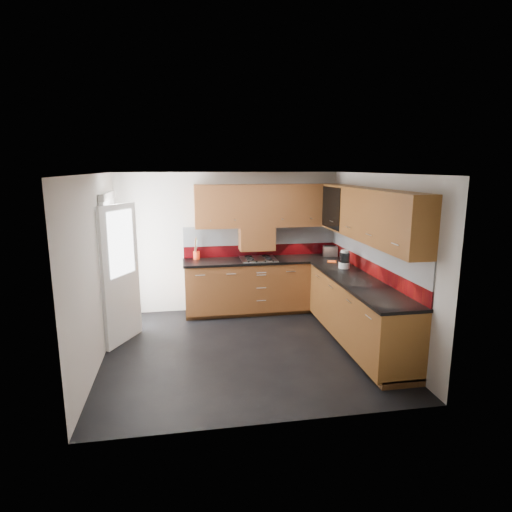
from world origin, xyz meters
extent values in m
cube|color=black|center=(0.00, 0.00, -0.01)|extent=(4.00, 3.80, 0.02)
cube|color=white|center=(0.00, 0.00, 2.45)|extent=(4.00, 3.80, 0.10)
cube|color=#BDB6AC|center=(0.00, 1.84, 1.20)|extent=(4.00, 0.08, 2.64)
cube|color=#BDB6AC|center=(0.00, -1.84, 1.20)|extent=(4.00, 0.08, 2.64)
cube|color=#BDB6AC|center=(-1.94, 0.00, 1.20)|extent=(0.08, 3.80, 2.64)
cube|color=#BDB6AC|center=(1.94, 0.00, 1.20)|extent=(0.08, 3.80, 2.64)
cube|color=#5C2F14|center=(0.55, 1.50, 0.48)|extent=(2.70, 0.60, 0.95)
cube|color=brown|center=(1.60, -0.10, 0.48)|extent=(0.60, 2.60, 0.95)
cube|color=#442813|center=(0.55, 1.53, 0.05)|extent=(2.70, 0.54, 0.10)
cube|color=#442813|center=(1.63, -0.10, 0.05)|extent=(0.54, 2.60, 0.10)
cube|color=black|center=(0.54, 1.49, 0.92)|extent=(2.72, 0.62, 0.04)
cube|color=black|center=(1.59, -0.12, 0.92)|extent=(0.62, 2.60, 0.04)
cube|color=#68090E|center=(0.55, 1.79, 1.04)|extent=(2.70, 0.02, 0.20)
cube|color=silver|center=(0.55, 1.79, 1.31)|extent=(2.70, 0.02, 0.34)
cube|color=#68090E|center=(1.89, 0.20, 1.04)|extent=(0.02, 3.20, 0.20)
cube|color=silver|center=(1.89, 0.20, 1.31)|extent=(0.02, 3.20, 0.34)
cube|color=#5C2F14|center=(0.65, 1.64, 1.84)|extent=(2.50, 0.33, 0.72)
cube|color=brown|center=(1.73, 0.04, 1.84)|extent=(0.33, 2.87, 0.72)
cube|color=silver|center=(0.50, 1.46, 1.63)|extent=(1.80, 0.01, 0.16)
cube|color=silver|center=(1.56, 0.00, 1.63)|extent=(0.01, 2.00, 0.16)
cube|color=#5C2F14|center=(0.45, 1.64, 1.28)|extent=(0.60, 0.33, 0.40)
cube|color=black|center=(1.56, 1.07, 1.84)|extent=(0.01, 0.80, 0.66)
cube|color=#FFD18C|center=(1.87, 1.07, 1.84)|extent=(0.01, 0.76, 0.64)
cube|color=black|center=(1.73, 1.07, 1.86)|extent=(0.29, 0.76, 0.01)
cylinder|color=black|center=(1.73, 0.82, 1.96)|extent=(0.07, 0.07, 0.16)
cylinder|color=black|center=(1.73, 0.97, 1.96)|extent=(0.07, 0.07, 0.16)
cylinder|color=white|center=(1.73, 1.12, 1.96)|extent=(0.07, 0.07, 0.16)
cylinder|color=black|center=(1.73, 1.27, 1.96)|extent=(0.07, 0.07, 0.16)
cube|color=white|center=(-1.86, 0.90, 1.02)|extent=(0.06, 0.95, 2.04)
cube|color=white|center=(-1.68, 0.55, 1.00)|extent=(0.42, 0.73, 1.98)
cube|color=white|center=(-1.65, 0.55, 1.45)|extent=(0.28, 0.50, 0.90)
cube|color=silver|center=(0.45, 1.48, 0.95)|extent=(0.60, 0.51, 0.02)
torus|color=black|center=(0.30, 1.36, 0.98)|extent=(0.13, 0.13, 0.02)
torus|color=black|center=(0.60, 1.36, 0.98)|extent=(0.13, 0.13, 0.02)
torus|color=black|center=(0.30, 1.60, 0.98)|extent=(0.13, 0.13, 0.02)
torus|color=black|center=(0.60, 1.60, 0.98)|extent=(0.13, 0.13, 0.02)
cube|color=black|center=(0.45, 1.23, 0.96)|extent=(0.45, 0.04, 0.02)
cylinder|color=red|center=(-0.59, 1.68, 1.01)|extent=(0.11, 0.11, 0.14)
cylinder|color=brown|center=(-0.59, 1.70, 1.17)|extent=(0.05, 0.03, 0.27)
cylinder|color=brown|center=(-0.58, 1.70, 1.17)|extent=(0.05, 0.02, 0.25)
cylinder|color=brown|center=(-0.60, 1.70, 1.18)|extent=(0.05, 0.04, 0.29)
cylinder|color=brown|center=(-0.58, 1.70, 1.16)|extent=(0.05, 0.03, 0.23)
cylinder|color=brown|center=(-0.60, 1.69, 1.17)|extent=(0.02, 0.05, 0.26)
cube|color=silver|center=(1.75, 1.55, 1.03)|extent=(0.28, 0.21, 0.18)
cube|color=black|center=(1.75, 1.55, 1.12)|extent=(0.19, 0.06, 0.01)
cube|color=black|center=(1.75, 1.59, 1.12)|extent=(0.19, 0.06, 0.01)
cylinder|color=white|center=(1.66, 0.63, 0.99)|extent=(0.17, 0.17, 0.10)
cylinder|color=black|center=(1.66, 0.63, 1.11)|extent=(0.16, 0.16, 0.15)
cylinder|color=white|center=(1.66, 0.63, 1.21)|extent=(0.11, 0.11, 0.04)
cylinder|color=white|center=(1.73, 0.84, 1.05)|extent=(0.13, 0.13, 0.22)
cube|color=#E14E19|center=(1.62, 1.08, 0.95)|extent=(0.17, 0.16, 0.01)
camera|label=1|loc=(-0.80, -5.51, 2.49)|focal=30.00mm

